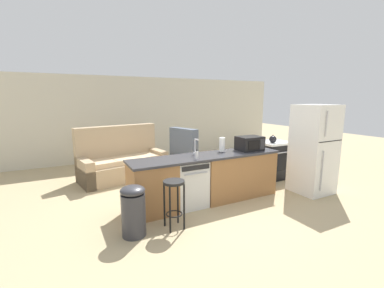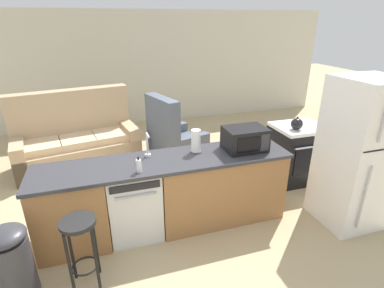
% 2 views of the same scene
% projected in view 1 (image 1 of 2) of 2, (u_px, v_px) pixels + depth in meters
% --- Properties ---
extents(ground_plane, '(24.00, 24.00, 0.00)m').
position_uv_depth(ground_plane, '(200.00, 202.00, 4.82)').
color(ground_plane, tan).
extents(wall_back, '(10.00, 0.06, 2.60)m').
position_uv_depth(wall_back, '(146.00, 118.00, 8.40)').
color(wall_back, beige).
rests_on(wall_back, ground_plane).
extents(kitchen_counter, '(2.94, 0.66, 0.90)m').
position_uv_depth(kitchen_counter, '(211.00, 179.00, 4.86)').
color(kitchen_counter, '#9E6B3D').
rests_on(kitchen_counter, ground_plane).
extents(dishwasher, '(0.58, 0.61, 0.84)m').
position_uv_depth(dishwasher, '(188.00, 183.00, 4.63)').
color(dishwasher, silver).
rests_on(dishwasher, ground_plane).
extents(stove_range, '(0.76, 0.68, 0.90)m').
position_uv_depth(stove_range, '(273.00, 160.00, 6.28)').
color(stove_range, black).
rests_on(stove_range, ground_plane).
extents(refrigerator, '(0.72, 0.73, 1.81)m').
position_uv_depth(refrigerator, '(314.00, 149.00, 5.24)').
color(refrigerator, white).
rests_on(refrigerator, ground_plane).
extents(microwave, '(0.50, 0.37, 0.28)m').
position_uv_depth(microwave, '(250.00, 143.00, 5.15)').
color(microwave, black).
rests_on(microwave, kitchen_counter).
extents(sink_faucet, '(0.07, 0.18, 0.30)m').
position_uv_depth(sink_faucet, '(195.00, 148.00, 4.74)').
color(sink_faucet, silver).
rests_on(sink_faucet, kitchen_counter).
extents(paper_towel_roll, '(0.14, 0.14, 0.28)m').
position_uv_depth(paper_towel_roll, '(222.00, 145.00, 4.98)').
color(paper_towel_roll, '#4C4C51').
rests_on(paper_towel_roll, kitchen_counter).
extents(soap_bottle, '(0.06, 0.06, 0.18)m').
position_uv_depth(soap_bottle, '(197.00, 155.00, 4.39)').
color(soap_bottle, silver).
rests_on(soap_bottle, kitchen_counter).
extents(kettle, '(0.21, 0.17, 0.19)m').
position_uv_depth(kettle, '(273.00, 139.00, 6.00)').
color(kettle, black).
rests_on(kettle, stove_range).
extents(bar_stool, '(0.32, 0.32, 0.74)m').
position_uv_depth(bar_stool, '(174.00, 194.00, 3.80)').
color(bar_stool, black).
rests_on(bar_stool, ground_plane).
extents(trash_bin, '(0.35, 0.35, 0.74)m').
position_uv_depth(trash_bin, '(133.00, 210.00, 3.61)').
color(trash_bin, '#333338').
rests_on(trash_bin, ground_plane).
extents(couch, '(2.13, 1.25, 1.27)m').
position_uv_depth(couch, '(122.00, 162.00, 6.28)').
color(couch, tan).
rests_on(couch, ground_plane).
extents(armchair, '(1.01, 1.05, 1.20)m').
position_uv_depth(armchair, '(189.00, 160.00, 6.62)').
color(armchair, '#515B6B').
rests_on(armchair, ground_plane).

